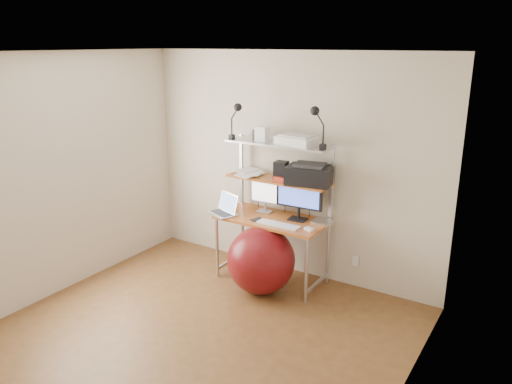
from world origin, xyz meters
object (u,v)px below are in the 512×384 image
monitor_silver (265,194)px  exercise_ball (261,260)px  laptop (225,209)px  monitor_black (299,196)px  printer (310,174)px

monitor_silver → exercise_ball: bearing=-67.6°
monitor_silver → exercise_ball: monitor_silver is taller
monitor_silver → laptop: 0.49m
laptop → exercise_ball: (0.56, -0.14, -0.43)m
monitor_black → exercise_ball: (-0.22, -0.41, -0.64)m
monitor_silver → printer: size_ratio=0.79×
monitor_black → laptop: 0.86m
monitor_silver → laptop: bearing=-143.1°
printer → exercise_ball: printer is taller
monitor_black → printer: bearing=3.5°
exercise_ball → monitor_silver: bearing=116.0°
printer → exercise_ball: (-0.33, -0.42, -0.89)m
laptop → monitor_black: bearing=40.4°
monitor_silver → printer: bearing=-5.2°
monitor_black → laptop: size_ratio=1.31×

